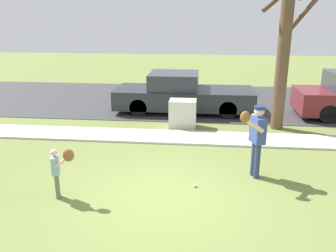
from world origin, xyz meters
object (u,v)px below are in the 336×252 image
at_px(utility_cabinet, 183,114).
at_px(parked_pickup_dark, 182,94).
at_px(person_adult, 256,134).
at_px(baseball, 195,185).
at_px(person_child, 59,166).
at_px(street_tree_near, 285,36).

relative_size(utility_cabinet, parked_pickup_dark, 0.18).
bearing_deg(utility_cabinet, person_adult, -62.82).
xyz_separation_m(person_adult, utility_cabinet, (-1.86, 3.62, -0.59)).
bearing_deg(utility_cabinet, baseball, -82.72).
bearing_deg(utility_cabinet, person_child, -113.09).
distance_m(baseball, utility_cabinet, 4.32).
height_order(person_child, utility_cabinet, person_child).
xyz_separation_m(utility_cabinet, parked_pickup_dark, (-0.16, 1.99, 0.21)).
bearing_deg(person_child, baseball, -3.25).
relative_size(person_child, parked_pickup_dark, 0.21).
distance_m(person_adult, parked_pickup_dark, 5.97).
distance_m(utility_cabinet, parked_pickup_dark, 2.00).
height_order(person_adult, baseball, person_adult).
bearing_deg(street_tree_near, utility_cabinet, -176.09).
height_order(person_adult, parked_pickup_dark, person_adult).
relative_size(person_child, utility_cabinet, 1.19).
distance_m(street_tree_near, parked_pickup_dark, 4.34).
bearing_deg(parked_pickup_dark, person_adult, -70.23).
bearing_deg(person_adult, parked_pickup_dark, -89.22).
height_order(person_adult, person_child, person_adult).
xyz_separation_m(person_adult, baseball, (-1.31, -0.64, -1.01)).
relative_size(person_adult, baseball, 22.61).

